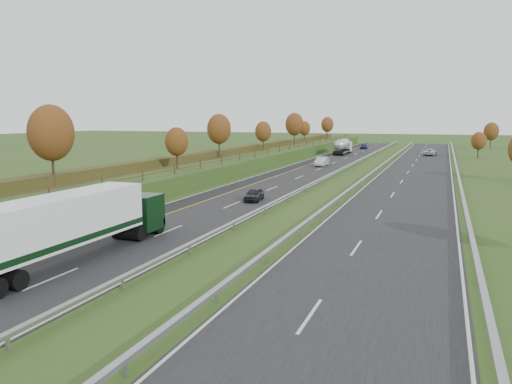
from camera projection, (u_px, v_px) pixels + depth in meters
ground at (341, 183)px, 64.66m from camera, size 400.00×400.00×0.00m
near_carriageway at (293, 176)px, 72.07m from camera, size 10.50×200.00×0.04m
far_carriageway at (412, 181)px, 66.32m from camera, size 10.50×200.00×0.04m
hard_shoulder at (268, 175)px, 73.38m from camera, size 3.00×200.00×0.04m
lane_markings at (336, 178)px, 69.72m from camera, size 26.75×200.00×0.01m
embankment_left at (211, 166)px, 76.45m from camera, size 12.00×200.00×2.00m
hedge_left at (200, 156)px, 76.92m from camera, size 2.20×180.00×1.10m
fence_left at (237, 156)px, 74.25m from camera, size 0.12×189.06×1.20m
median_barrier_near at (332, 174)px, 69.99m from camera, size 0.32×200.00×0.71m
median_barrier_far at (369, 175)px, 68.22m from camera, size 0.32×200.00×0.71m
outer_barrier_far at (459, 179)px, 64.21m from camera, size 0.32×200.00×0.71m
trees_left at (203, 132)px, 72.41m from camera, size 6.64×164.30×7.66m
trees_far at (502, 141)px, 88.09m from camera, size 8.45×118.60×7.12m
box_lorry at (71, 224)px, 29.08m from camera, size 2.58×16.28×4.06m
road_tanker at (343, 146)px, 114.63m from camera, size 2.40×11.22×3.46m
car_dark_near at (254, 194)px, 50.79m from camera, size 1.95×3.91×1.28m
car_silver_mid at (322, 162)px, 86.75m from camera, size 1.73×4.82×1.58m
car_small_far at (364, 146)px, 133.61m from camera, size 2.19×4.63×1.30m
car_oncoming at (430, 152)px, 110.67m from camera, size 2.95×5.47×1.46m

